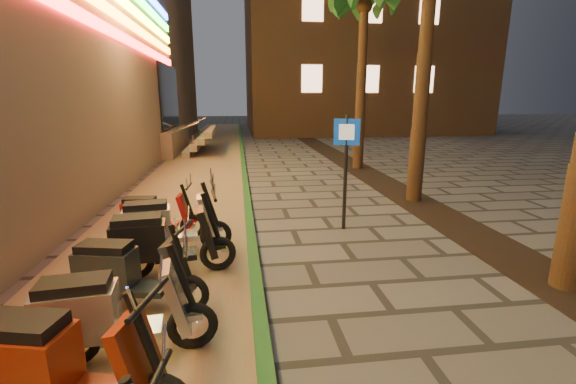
{
  "coord_description": "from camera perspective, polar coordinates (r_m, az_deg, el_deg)",
  "views": [
    {
      "loc": [
        -1.11,
        -2.6,
        2.71
      ],
      "look_at": [
        -0.3,
        3.53,
        1.2
      ],
      "focal_mm": 24.0,
      "sensor_mm": 36.0,
      "label": 1
    }
  ],
  "objects": [
    {
      "name": "scooter_9",
      "position": [
        8.0,
        -19.32,
        -3.29
      ],
      "size": [
        1.56,
        0.55,
        1.1
      ],
      "rotation": [
        0.0,
        0.0,
        -0.05
      ],
      "color": "black",
      "rests_on": "ground"
    },
    {
      "name": "parking_strip",
      "position": [
        12.98,
        -13.9,
        1.27
      ],
      "size": [
        3.4,
        60.0,
        0.01
      ],
      "primitive_type": "cube",
      "color": "#8C7251",
      "rests_on": "ground"
    },
    {
      "name": "scooter_7",
      "position": [
        6.25,
        -18.58,
        -7.07
      ],
      "size": [
        1.87,
        0.74,
        1.31
      ],
      "rotation": [
        0.0,
        0.0,
        0.13
      ],
      "color": "black",
      "rests_on": "ground"
    },
    {
      "name": "green_curb",
      "position": [
        12.88,
        -6.38,
        1.71
      ],
      "size": [
        0.18,
        60.0,
        0.1
      ],
      "primitive_type": "cube",
      "color": "#225B22",
      "rests_on": "ground"
    },
    {
      "name": "scooter_8",
      "position": [
        7.05,
        -17.83,
        -4.7
      ],
      "size": [
        1.85,
        0.74,
        1.3
      ],
      "rotation": [
        0.0,
        0.0,
        0.14
      ],
      "color": "black",
      "rests_on": "ground"
    },
    {
      "name": "pedestrian_sign",
      "position": [
        7.96,
        8.58,
        5.15
      ],
      "size": [
        0.5,
        0.22,
        2.39
      ],
      "rotation": [
        0.0,
        0.0,
        -0.38
      ],
      "color": "black",
      "rests_on": "ground"
    },
    {
      "name": "scooter_6",
      "position": [
        5.47,
        -22.81,
        -10.99
      ],
      "size": [
        1.71,
        0.78,
        1.2
      ],
      "rotation": [
        0.0,
        0.0,
        -0.21
      ],
      "color": "black",
      "rests_on": "ground"
    },
    {
      "name": "scooter_5",
      "position": [
        4.56,
        -25.22,
        -16.07
      ],
      "size": [
        1.78,
        0.68,
        1.25
      ],
      "rotation": [
        0.0,
        0.0,
        0.11
      ],
      "color": "black",
      "rests_on": "ground"
    },
    {
      "name": "scooter_4",
      "position": [
        3.95,
        -31.04,
        -21.38
      ],
      "size": [
        1.83,
        0.87,
        1.29
      ],
      "rotation": [
        0.0,
        0.0,
        -0.23
      ],
      "color": "black",
      "rests_on": "ground"
    },
    {
      "name": "planting_strip",
      "position": [
        9.34,
        23.27,
        -4.24
      ],
      "size": [
        1.2,
        40.0,
        0.02
      ],
      "primitive_type": "cube",
      "color": "black",
      "rests_on": "ground"
    },
    {
      "name": "palm_d",
      "position": [
        15.68,
        11.28,
        25.37
      ],
      "size": [
        2.97,
        3.02,
        7.16
      ],
      "color": "#472D19",
      "rests_on": "ground"
    }
  ]
}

